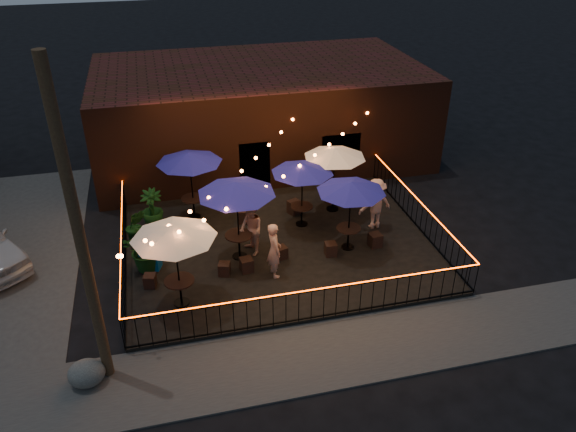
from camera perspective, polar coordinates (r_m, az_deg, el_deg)
The scene contains 35 objects.
ground at distance 17.43m, azimuth 0.52°, elevation -6.71°, with size 110.00×110.00×0.00m, color black.
patio at distance 18.98m, azimuth -0.97°, elevation -3.03°, with size 10.00×8.00×0.15m, color black.
sidewalk at distance 15.03m, azimuth 3.69°, elevation -13.83°, with size 18.00×2.50×0.05m, color #3D3938.
brick_building at distance 25.39m, azimuth -2.91°, elevation 10.58°, with size 14.00×8.00×4.00m.
utility_pole at distance 12.81m, azimuth -20.38°, elevation -2.15°, with size 0.26×0.26×8.00m, color #3D2619.
fence_front at distance 15.50m, azimuth 2.39°, elevation -9.03°, with size 10.00×0.04×1.04m.
fence_left at distance 18.40m, azimuth -16.37°, elevation -3.40°, with size 0.04×8.00×1.04m.
fence_right at distance 20.22m, azimuth 12.95°, elevation 0.30°, with size 0.04×8.00×1.04m.
festoon_lights at distance 17.34m, azimuth -4.07°, elevation 2.80°, with size 10.02×8.72×1.32m.
cafe_table_0 at distance 15.32m, azimuth -11.55°, elevation -1.71°, with size 2.42×2.42×2.60m.
cafe_table_1 at distance 19.73m, azimuth -10.01°, elevation 5.77°, with size 2.34×2.34×2.54m.
cafe_table_2 at distance 17.11m, azimuth -5.27°, elevation 2.74°, with size 3.15×3.15×2.70m.
cafe_table_3 at distance 19.03m, azimuth 1.47°, elevation 4.80°, with size 2.74×2.74×2.38m.
cafe_table_4 at distance 17.75m, azimuth 6.45°, elevation 2.88°, with size 2.74×2.74×2.45m.
cafe_table_5 at distance 20.05m, azimuth 4.78°, elevation 6.34°, with size 2.66×2.66×2.47m.
bistro_chair_0 at distance 17.39m, azimuth -13.84°, elevation -6.40°, with size 0.34×0.34×0.41m, color black.
bistro_chair_1 at distance 17.49m, azimuth -6.48°, elevation -5.36°, with size 0.35×0.35×0.41m, color black.
bistro_chair_2 at distance 19.60m, azimuth -14.17°, elevation -1.82°, with size 0.40×0.40×0.47m, color black.
bistro_chair_3 at distance 19.70m, azimuth -9.86°, elevation -1.15°, with size 0.38×0.38×0.46m, color black.
bistro_chair_4 at distance 17.57m, azimuth -4.24°, elevation -4.97°, with size 0.38×0.38×0.45m, color black.
bistro_chair_5 at distance 18.14m, azimuth -0.71°, elevation -3.71°, with size 0.35×0.35×0.41m, color black.
bistro_chair_6 at distance 20.10m, azimuth -4.40°, elevation 0.00°, with size 0.42×0.42×0.50m, color black.
bistro_chair_7 at distance 20.62m, azimuth 0.66°, elevation 0.91°, with size 0.42×0.42×0.50m, color black.
bistro_chair_8 at distance 18.33m, azimuth 4.35°, elevation -3.36°, with size 0.37×0.37×0.44m, color black.
bistro_chair_9 at distance 18.94m, azimuth 8.84°, elevation -2.42°, with size 0.39×0.39×0.46m, color black.
bistro_chair_10 at distance 21.39m, azimuth 4.47°, elevation 1.88°, with size 0.38×0.38×0.45m, color black.
bistro_chair_11 at distance 22.02m, azimuth 7.85°, elevation 2.59°, with size 0.40×0.40×0.48m, color black.
patron_a at distance 16.99m, azimuth -1.42°, elevation -3.47°, with size 0.66×0.43×1.81m, color #D8B38B.
patron_b at distance 18.05m, azimuth -3.79°, elevation -1.38°, with size 0.87×0.68×1.78m, color beige.
patron_c at distance 19.68m, azimuth 8.87°, elevation 1.25°, with size 1.20×0.69×1.85m, color #D1B088.
potted_shrub_a at distance 17.88m, azimuth -14.09°, elevation -3.29°, with size 1.31×1.13×1.45m, color #15340B.
potted_shrub_b at distance 19.39m, azimuth -15.22°, elevation -0.99°, with size 0.69×0.56×1.25m, color #1A3F0F.
potted_shrub_c at distance 20.21m, azimuth -13.67°, elevation 0.77°, with size 0.77×0.77×1.37m, color #0D3E0E.
cooler at distance 18.06m, azimuth -13.85°, elevation -4.02°, with size 0.75×0.65×0.84m.
boulder at distance 14.89m, azimuth -19.80°, elevation -14.81°, with size 0.89×0.76×0.70m, color #4A4A45.
Camera 1 is at (-3.51, -13.53, 10.41)m, focal length 35.00 mm.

